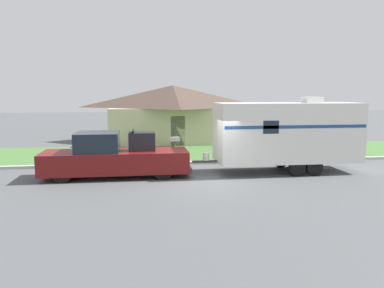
# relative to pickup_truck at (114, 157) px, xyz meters

# --- Properties ---
(ground_plane) EXTENTS (120.00, 120.00, 0.00)m
(ground_plane) POSITION_rel_pickup_truck_xyz_m (4.07, -1.25, -0.88)
(ground_plane) COLOR #515456
(curb_strip) EXTENTS (80.00, 0.30, 0.14)m
(curb_strip) POSITION_rel_pickup_truck_xyz_m (4.07, 2.50, -0.81)
(curb_strip) COLOR #ADADA8
(curb_strip) RESTS_ON ground_plane
(lawn_strip) EXTENTS (80.00, 7.00, 0.03)m
(lawn_strip) POSITION_rel_pickup_truck_xyz_m (4.07, 6.15, -0.86)
(lawn_strip) COLOR #477538
(lawn_strip) RESTS_ON ground_plane
(house_across_street) EXTENTS (10.27, 7.98, 4.28)m
(house_across_street) POSITION_rel_pickup_truck_xyz_m (3.77, 12.87, 1.34)
(house_across_street) COLOR beige
(house_across_street) RESTS_ON ground_plane
(pickup_truck) EXTENTS (6.42, 2.01, 2.07)m
(pickup_truck) POSITION_rel_pickup_truck_xyz_m (0.00, 0.00, 0.00)
(pickup_truck) COLOR black
(pickup_truck) RESTS_ON ground_plane
(travel_trailer) EXTENTS (7.74, 2.29, 3.51)m
(travel_trailer) POSITION_rel_pickup_truck_xyz_m (7.92, -0.00, 0.99)
(travel_trailer) COLOR black
(travel_trailer) RESTS_ON ground_plane
(mailbox) EXTENTS (0.48, 0.20, 1.36)m
(mailbox) POSITION_rel_pickup_truck_xyz_m (3.00, 3.13, 0.17)
(mailbox) COLOR brown
(mailbox) RESTS_ON ground_plane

